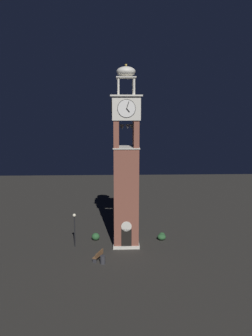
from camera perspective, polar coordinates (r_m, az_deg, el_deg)
ground at (r=39.90m, az=-0.00°, el=-12.27°), size 80.00×80.00×0.00m
clock_tower at (r=37.59m, az=0.00°, el=-0.76°), size 3.24×3.24×19.33m
park_bench at (r=36.13m, az=-4.49°, el=-13.93°), size 1.05×1.64×0.95m
lamp_post at (r=38.78m, az=-8.34°, el=-8.93°), size 0.36×0.36×3.75m
trash_bin at (r=35.38m, az=-3.80°, el=-14.61°), size 0.52×0.52×0.80m
shrub_near_entry at (r=41.22m, az=5.79°, el=-11.05°), size 0.98×0.98×0.70m
shrub_left_of_tower at (r=41.10m, az=-4.93°, el=-11.00°), size 0.92×0.92×0.83m
shrub_behind_bench at (r=41.57m, az=5.83°, el=-10.84°), size 0.76×0.76×0.74m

